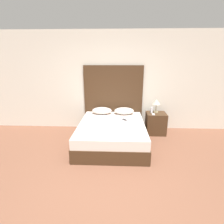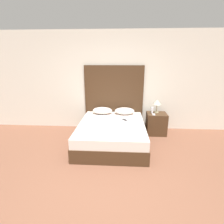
# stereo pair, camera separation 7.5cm
# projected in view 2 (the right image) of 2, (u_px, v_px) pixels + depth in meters

# --- Properties ---
(ground_plane) EXTENTS (16.00, 16.00, 0.00)m
(ground_plane) POSITION_uv_depth(u_px,v_px,m) (104.00, 191.00, 2.72)
(ground_plane) COLOR brown
(wall_back) EXTENTS (10.00, 0.06, 2.70)m
(wall_back) POSITION_uv_depth(u_px,v_px,m) (113.00, 82.00, 4.87)
(wall_back) COLOR silver
(wall_back) RESTS_ON ground_plane
(bed) EXTENTS (1.55, 1.90, 0.51)m
(bed) POSITION_uv_depth(u_px,v_px,m) (112.00, 133.00, 4.19)
(bed) COLOR #422B19
(bed) RESTS_ON ground_plane
(headboard) EXTENTS (1.63, 0.05, 1.80)m
(headboard) POSITION_uv_depth(u_px,v_px,m) (114.00, 98.00, 4.93)
(headboard) COLOR #422B19
(headboard) RESTS_ON ground_plane
(pillow_left) EXTENTS (0.53, 0.35, 0.18)m
(pillow_left) POSITION_uv_depth(u_px,v_px,m) (102.00, 111.00, 4.79)
(pillow_left) COLOR silver
(pillow_left) RESTS_ON bed
(pillow_right) EXTENTS (0.53, 0.35, 0.18)m
(pillow_right) POSITION_uv_depth(u_px,v_px,m) (125.00, 111.00, 4.76)
(pillow_right) COLOR silver
(pillow_right) RESTS_ON bed
(phone_on_bed) EXTENTS (0.15, 0.16, 0.01)m
(phone_on_bed) POSITION_uv_depth(u_px,v_px,m) (125.00, 120.00, 4.34)
(phone_on_bed) COLOR #232328
(phone_on_bed) RESTS_ON bed
(nightstand) EXTENTS (0.52, 0.45, 0.58)m
(nightstand) POSITION_uv_depth(u_px,v_px,m) (156.00, 124.00, 4.71)
(nightstand) COLOR #422B19
(nightstand) RESTS_ON ground_plane
(table_lamp) EXTENTS (0.21, 0.21, 0.36)m
(table_lamp) POSITION_uv_depth(u_px,v_px,m) (157.00, 103.00, 4.63)
(table_lamp) COLOR tan
(table_lamp) RESTS_ON nightstand
(phone_on_nightstand) EXTENTS (0.09, 0.16, 0.01)m
(phone_on_nightstand) POSITION_uv_depth(u_px,v_px,m) (154.00, 114.00, 4.53)
(phone_on_nightstand) COLOR #B7B7BC
(phone_on_nightstand) RESTS_ON nightstand
(toiletry_bottle) EXTENTS (0.06, 0.06, 0.16)m
(toiletry_bottle) POSITION_uv_depth(u_px,v_px,m) (152.00, 110.00, 4.63)
(toiletry_bottle) COLOR silver
(toiletry_bottle) RESTS_ON nightstand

